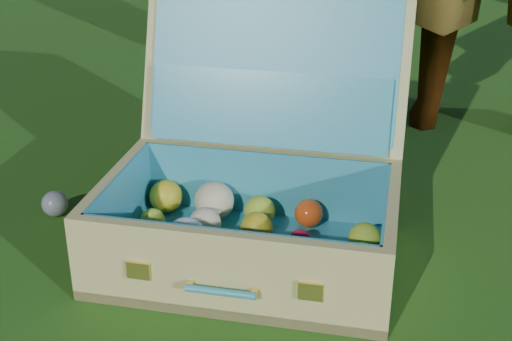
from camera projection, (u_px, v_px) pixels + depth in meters
name	position (u px, v px, depth m)	size (l,w,h in m)	color
ground	(310.00, 245.00, 1.65)	(60.00, 60.00, 0.00)	#215114
stray_ball	(55.00, 204.00, 1.77)	(0.07, 0.07, 0.07)	teal
suitcase	(256.00, 176.00, 1.60)	(0.64, 0.63, 0.59)	tan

